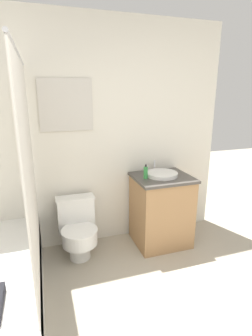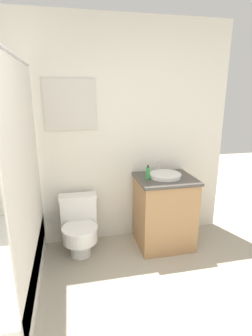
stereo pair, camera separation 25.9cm
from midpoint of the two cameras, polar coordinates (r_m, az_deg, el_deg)
wall_back at (r=2.93m, az=-11.87°, el=6.62°), size 3.27×0.07×2.50m
shower_area at (r=2.55m, az=-27.66°, el=-20.54°), size 0.61×1.60×1.98m
toilet at (r=2.95m, az=-12.98°, el=-12.63°), size 0.41×0.51×0.63m
vanity at (r=3.08m, az=5.25°, el=-9.10°), size 0.64×0.56×0.82m
sink at (r=2.95m, az=5.30°, el=-1.35°), size 0.36×0.39×0.13m
soap_bottle at (r=2.83m, az=1.70°, el=-1.02°), size 0.05×0.05×0.16m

